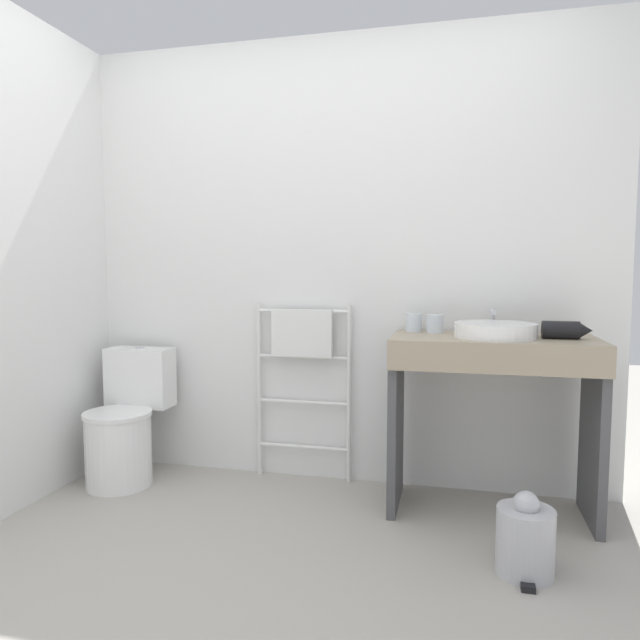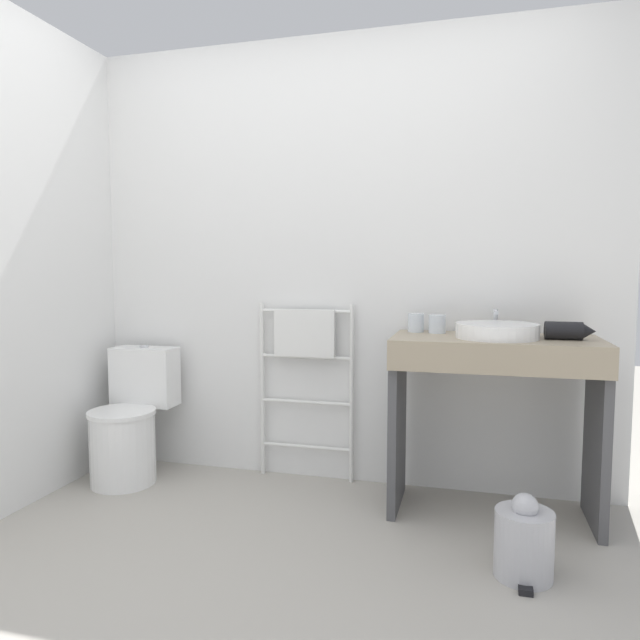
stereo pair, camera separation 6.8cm
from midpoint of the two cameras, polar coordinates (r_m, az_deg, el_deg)
The scene contains 12 objects.
ground_plane at distance 2.07m, azimuth -8.34°, elevation -28.99°, with size 12.00×12.00×0.00m, color #A8A399.
wall_back at distance 3.15m, azimuth 2.28°, elevation 5.76°, with size 2.98×0.12×2.39m, color white.
wall_side at distance 3.12m, azimuth -27.93°, elevation 5.19°, with size 0.12×2.14×2.39m, color white.
toilet at distance 3.35m, azimuth -17.94°, elevation -9.95°, with size 0.37×0.49×0.73m.
towel_radiator at distance 3.11m, azimuth -0.87°, elevation -3.42°, with size 0.54×0.06×0.97m.
vanity_counter at distance 2.80m, azimuth 17.67°, elevation -7.25°, with size 0.94×0.48×0.84m.
sink_basin at distance 2.74m, azimuth 17.97°, elevation -0.98°, with size 0.37×0.37×0.07m.
faucet at distance 2.93m, azimuth 17.79°, elevation 0.21°, with size 0.02×0.10×0.12m.
cup_near_wall at distance 2.91m, azimuth 10.23°, elevation -0.27°, with size 0.08×0.08×0.09m.
cup_near_edge at distance 2.88m, azimuth 12.31°, elevation -0.39°, with size 0.08×0.08×0.09m.
hair_dryer at distance 2.80m, azimuth 23.99°, elevation -0.95°, with size 0.21×0.19×0.08m.
trash_bin at distance 2.43m, azimuth 20.53°, elevation -20.03°, with size 0.22×0.25×0.32m.
Camera 2 is at (0.72, -1.56, 1.15)m, focal length 32.00 mm.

